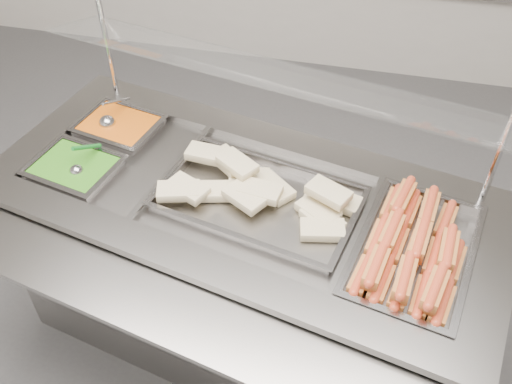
% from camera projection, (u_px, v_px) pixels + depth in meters
% --- Properties ---
extents(steam_counter, '(1.83, 1.10, 0.82)m').
position_uv_depth(steam_counter, '(245.00, 271.00, 2.15)').
color(steam_counter, gray).
rests_on(steam_counter, ground).
extents(tray_rail, '(1.65, 0.66, 0.05)m').
position_uv_depth(tray_rail, '(170.00, 308.00, 1.59)').
color(tray_rail, gray).
rests_on(tray_rail, steam_counter).
extents(sneeze_guard, '(1.52, 0.58, 0.40)m').
position_uv_depth(sneeze_guard, '(270.00, 75.00, 1.77)').
color(sneeze_guard, silver).
rests_on(sneeze_guard, steam_counter).
extents(pan_hotdogs, '(0.41, 0.55, 0.09)m').
position_uv_depth(pan_hotdogs, '(413.00, 257.00, 1.71)').
color(pan_hotdogs, gray).
rests_on(pan_hotdogs, steam_counter).
extents(pan_wraps, '(0.68, 0.49, 0.06)m').
position_uv_depth(pan_wraps, '(259.00, 203.00, 1.86)').
color(pan_wraps, gray).
rests_on(pan_wraps, steam_counter).
extents(pan_beans, '(0.31, 0.27, 0.09)m').
position_uv_depth(pan_beans, '(120.00, 132.00, 2.16)').
color(pan_beans, gray).
rests_on(pan_beans, steam_counter).
extents(pan_peas, '(0.31, 0.27, 0.09)m').
position_uv_depth(pan_peas, '(76.00, 174.00, 1.98)').
color(pan_peas, gray).
rests_on(pan_peas, steam_counter).
extents(hotdogs_in_buns, '(0.33, 0.51, 0.11)m').
position_uv_depth(hotdogs_in_buns, '(412.00, 250.00, 1.68)').
color(hotdogs_in_buns, '#A55A22').
rests_on(hotdogs_in_buns, pan_hotdogs).
extents(tortilla_wraps, '(0.67, 0.34, 0.09)m').
position_uv_depth(tortilla_wraps, '(264.00, 191.00, 1.85)').
color(tortilla_wraps, tan).
rests_on(tortilla_wraps, pan_wraps).
extents(ladle, '(0.07, 0.18, 0.12)m').
position_uv_depth(ladle, '(108.00, 122.00, 2.13)').
color(ladle, '#A3A4A7').
rests_on(ladle, pan_beans).
extents(serving_spoon, '(0.06, 0.16, 0.12)m').
position_uv_depth(serving_spoon, '(79.00, 167.00, 1.94)').
color(serving_spoon, '#A3A4A7').
rests_on(serving_spoon, pan_peas).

